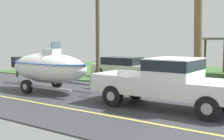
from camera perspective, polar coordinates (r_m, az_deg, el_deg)
pickup_truck_towing at (r=10.89m, az=11.81°, el=-2.07°), size 5.72×2.09×1.87m
boat_on_trailer at (r=14.67m, az=-12.29°, el=0.47°), size 5.86×2.20×2.43m
parked_sedan_near at (r=19.66m, az=2.42°, el=0.45°), size 4.46×1.81×1.38m
utility_pole at (r=17.91m, az=-2.82°, el=9.48°), size 0.24×1.80×7.01m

